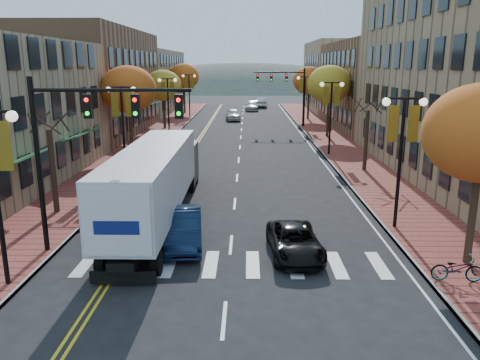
{
  "coord_description": "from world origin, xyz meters",
  "views": [
    {
      "loc": [
        0.67,
        -14.55,
        7.43
      ],
      "look_at": [
        0.34,
        6.54,
        2.2
      ],
      "focal_mm": 35.0,
      "sensor_mm": 36.0,
      "label": 1
    }
  ],
  "objects_px": {
    "black_suv": "(295,241)",
    "bicycle": "(457,269)",
    "navy_sedan": "(182,228)",
    "semi_truck": "(158,176)"
  },
  "relations": [
    {
      "from": "black_suv",
      "to": "bicycle",
      "type": "relative_size",
      "value": 2.42
    },
    {
      "from": "black_suv",
      "to": "bicycle",
      "type": "xyz_separation_m",
      "value": [
        5.33,
        -2.52,
        0.02
      ]
    },
    {
      "from": "navy_sedan",
      "to": "black_suv",
      "type": "xyz_separation_m",
      "value": [
        4.62,
        -1.05,
        -0.17
      ]
    },
    {
      "from": "semi_truck",
      "to": "bicycle",
      "type": "xyz_separation_m",
      "value": [
        11.52,
        -6.75,
        -1.6
      ]
    },
    {
      "from": "navy_sedan",
      "to": "bicycle",
      "type": "bearing_deg",
      "value": -25.97
    },
    {
      "from": "black_suv",
      "to": "navy_sedan",
      "type": "bearing_deg",
      "value": 163.42
    },
    {
      "from": "semi_truck",
      "to": "black_suv",
      "type": "xyz_separation_m",
      "value": [
        6.19,
        -4.23,
        -1.62
      ]
    },
    {
      "from": "semi_truck",
      "to": "navy_sedan",
      "type": "height_order",
      "value": "semi_truck"
    },
    {
      "from": "bicycle",
      "to": "black_suv",
      "type": "bearing_deg",
      "value": 69.05
    },
    {
      "from": "semi_truck",
      "to": "navy_sedan",
      "type": "relative_size",
      "value": 3.29
    }
  ]
}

